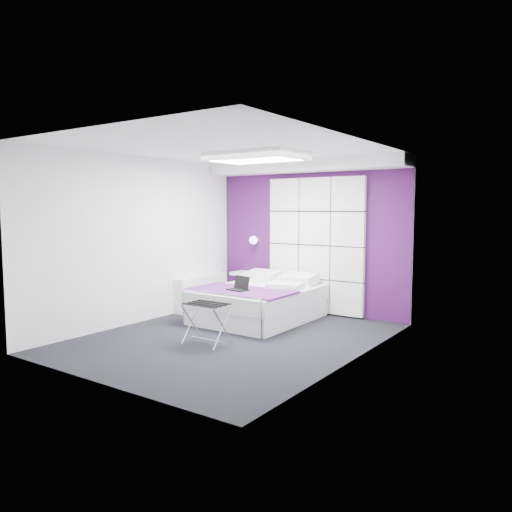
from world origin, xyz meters
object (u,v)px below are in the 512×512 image
Objects in this scene: laptop at (240,287)px; bed at (258,302)px; wall_lamp at (255,240)px; radiator at (201,292)px; luggage_rack at (207,324)px; nightstand at (246,273)px.

bed is at bearing 99.34° from laptop.
wall_lamp reaches higher than radiator.
wall_lamp is 0.27× the size of luggage_rack.
wall_lamp reaches higher than nightstand.
bed is at bearing 97.98° from luggage_rack.
wall_lamp is at bearing 128.07° from bed.
bed reaches higher than radiator.
wall_lamp is 0.64m from nightstand.
radiator is at bearing 164.48° from laptop.
wall_lamp is 2.82m from luggage_rack.
luggage_rack is at bearing -65.30° from nightstand.
wall_lamp is at bearing 109.94° from luggage_rack.
nightstand is (0.48, 0.72, 0.30)m from radiator.
laptop is at bearing -90.61° from bed.
nightstand is at bearing 113.48° from luggage_rack.
bed is at bearing -51.93° from wall_lamp.
bed is 0.59m from laptop.
laptop reaches higher than nightstand.
wall_lamp is at bearing 126.47° from laptop.
bed is 6.44× the size of laptop.
bed is at bearing -44.76° from nightstand.
luggage_rack is at bearing -47.01° from radiator.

